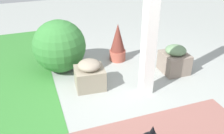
# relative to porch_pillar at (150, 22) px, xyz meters

# --- Properties ---
(ground_plane) EXTENTS (12.00, 12.00, 0.00)m
(ground_plane) POSITION_rel_porch_pillar_xyz_m (-0.20, 0.18, -1.02)
(ground_plane) COLOR #949A94
(porch_pillar) EXTENTS (0.15, 0.15, 2.04)m
(porch_pillar) POSITION_rel_porch_pillar_xyz_m (0.00, 0.00, 0.00)
(porch_pillar) COLOR white
(porch_pillar) RESTS_ON ground
(stone_planter_nearest) EXTENTS (0.42, 0.39, 0.45)m
(stone_planter_nearest) POSITION_rel_porch_pillar_xyz_m (0.37, -0.68, -0.81)
(stone_planter_nearest) COLOR gray
(stone_planter_nearest) RESTS_ON ground
(stone_planter_mid) EXTENTS (0.40, 0.44, 0.43)m
(stone_planter_mid) POSITION_rel_porch_pillar_xyz_m (0.37, 0.70, -0.82)
(stone_planter_mid) COLOR gray
(stone_planter_mid) RESTS_ON ground
(round_shrub) EXTENTS (0.83, 0.83, 0.83)m
(round_shrub) POSITION_rel_porch_pillar_xyz_m (1.04, 1.00, -0.61)
(round_shrub) COLOR #337533
(round_shrub) RESTS_ON ground
(terracotta_pot_spiky) EXTENTS (0.28, 0.28, 0.66)m
(terracotta_pot_spiky) POSITION_rel_porch_pillar_xyz_m (1.06, 0.02, -0.70)
(terracotta_pot_spiky) COLOR #A95142
(terracotta_pot_spiky) RESTS_ON ground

